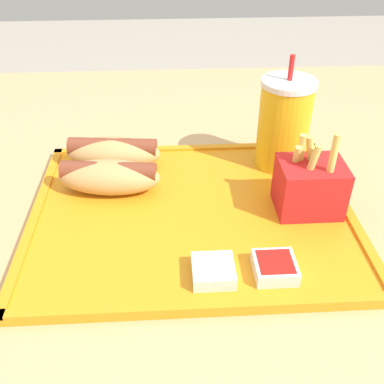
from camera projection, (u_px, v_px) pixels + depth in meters
The scene contains 7 objects.
food_tray at pixel (192, 213), 0.60m from camera, with size 0.42×0.34×0.01m.
soda_cup at pixel (284, 124), 0.66m from camera, with size 0.08×0.08×0.17m.
hot_dog_far at pixel (113, 152), 0.67m from camera, with size 0.15×0.07×0.05m.
hot_dog_near at pixel (109, 176), 0.62m from camera, with size 0.15×0.07×0.05m.
fries_carton at pixel (309, 185), 0.58m from camera, with size 0.08×0.07×0.12m.
sauce_cup_mayo at pixel (213, 270), 0.49m from camera, with size 0.05×0.05×0.02m.
sauce_cup_ketchup at pixel (275, 267), 0.50m from camera, with size 0.05×0.05×0.02m.
Camera 1 is at (-0.04, -0.45, 1.13)m, focal length 42.00 mm.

